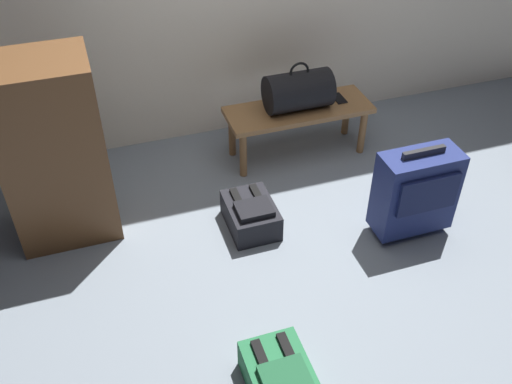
# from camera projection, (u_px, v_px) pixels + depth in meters

# --- Properties ---
(ground_plane) EXTENTS (6.60, 6.60, 0.00)m
(ground_plane) POSITION_uv_depth(u_px,v_px,m) (331.00, 262.00, 3.30)
(ground_plane) COLOR slate
(bench) EXTENTS (1.00, 0.36, 0.37)m
(bench) POSITION_uv_depth(u_px,v_px,m) (298.00, 115.00, 3.95)
(bench) COLOR olive
(bench) RESTS_ON ground
(duffel_bag_black) EXTENTS (0.44, 0.26, 0.34)m
(duffel_bag_black) POSITION_uv_depth(u_px,v_px,m) (298.00, 91.00, 3.83)
(duffel_bag_black) COLOR black
(duffel_bag_black) RESTS_ON bench
(cell_phone) EXTENTS (0.07, 0.14, 0.01)m
(cell_phone) POSITION_uv_depth(u_px,v_px,m) (339.00, 98.00, 4.01)
(cell_phone) COLOR black
(cell_phone) RESTS_ON bench
(suitcase_upright_navy) EXTENTS (0.46, 0.24, 0.60)m
(suitcase_upright_navy) POSITION_uv_depth(u_px,v_px,m) (416.00, 191.00, 3.32)
(suitcase_upright_navy) COLOR navy
(suitcase_upright_navy) RESTS_ON ground
(backpack_green) EXTENTS (0.28, 0.38, 0.21)m
(backpack_green) POSITION_uv_depth(u_px,v_px,m) (279.00, 378.00, 2.61)
(backpack_green) COLOR #1E6038
(backpack_green) RESTS_ON ground
(backpack_dark) EXTENTS (0.28, 0.38, 0.21)m
(backpack_dark) POSITION_uv_depth(u_px,v_px,m) (251.00, 214.00, 3.48)
(backpack_dark) COLOR black
(backpack_dark) RESTS_ON ground
(side_cabinet) EXTENTS (0.56, 0.44, 1.10)m
(side_cabinet) POSITION_uv_depth(u_px,v_px,m) (54.00, 152.00, 3.20)
(side_cabinet) COLOR brown
(side_cabinet) RESTS_ON ground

